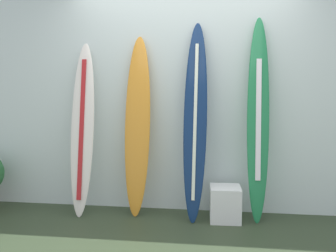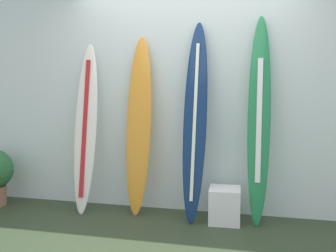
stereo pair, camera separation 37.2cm
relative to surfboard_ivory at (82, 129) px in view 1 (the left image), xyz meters
The scene contains 6 objects.
wall_back 1.24m from the surfboard_ivory, 17.36° to the left, with size 7.20×0.20×2.80m, color silver.
surfboard_ivory is the anchor object (origin of this frame).
surfboard_sunset 0.60m from the surfboard_ivory, ahead, with size 0.30×0.34×1.95m.
surfboard_navy 1.24m from the surfboard_ivory, ahead, with size 0.27×0.46×2.08m.
surfboard_emerald 1.89m from the surfboard_ivory, ahead, with size 0.23×0.37×2.13m.
display_block_left 1.73m from the surfboard_ivory, ahead, with size 0.33×0.33×0.36m.
Camera 1 is at (0.36, -2.97, 1.42)m, focal length 40.24 mm.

